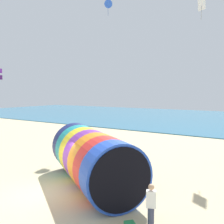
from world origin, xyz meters
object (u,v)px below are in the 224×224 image
object	(u,v)px
giant_inflatable_tube	(92,158)
kite_handler	(151,206)
kite_white_diamond	(202,3)
bystander_mid_beach	(72,147)
kite_blue_delta	(108,4)

from	to	relation	value
giant_inflatable_tube	kite_handler	bearing A→B (deg)	-27.53
kite_white_diamond	bystander_mid_beach	distance (m)	16.17
bystander_mid_beach	kite_handler	bearing A→B (deg)	-33.56
kite_blue_delta	bystander_mid_beach	bearing A→B (deg)	-74.06
kite_handler	kite_white_diamond	size ratio (longest dim) A/B	0.86
kite_blue_delta	kite_white_diamond	world-z (taller)	kite_blue_delta
kite_blue_delta	kite_white_diamond	size ratio (longest dim) A/B	0.85
kite_white_diamond	bystander_mid_beach	world-z (taller)	kite_white_diamond
kite_handler	bystander_mid_beach	distance (m)	11.33
giant_inflatable_tube	kite_blue_delta	distance (m)	19.89
giant_inflatable_tube	kite_handler	world-z (taller)	giant_inflatable_tube
kite_blue_delta	bystander_mid_beach	size ratio (longest dim) A/B	1.10
giant_inflatable_tube	kite_white_diamond	xyz separation A→B (m)	(2.65, 11.95, 11.09)
kite_handler	kite_blue_delta	xyz separation A→B (m)	(-12.00, 15.23, 13.76)
giant_inflatable_tube	kite_handler	distance (m)	5.09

